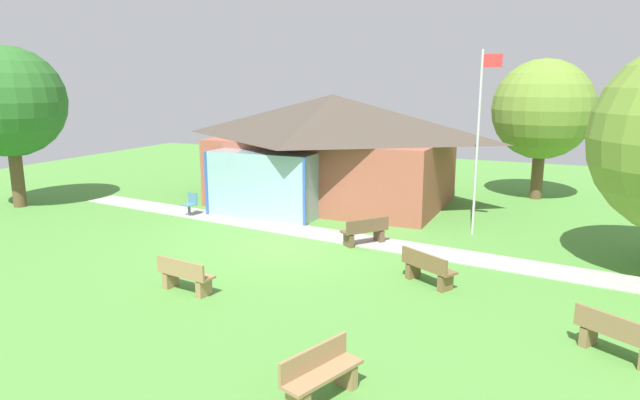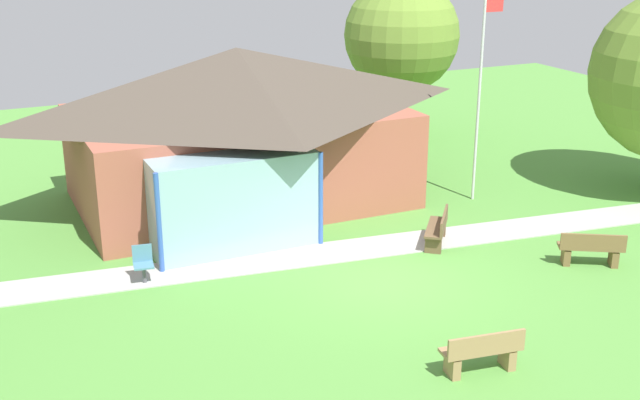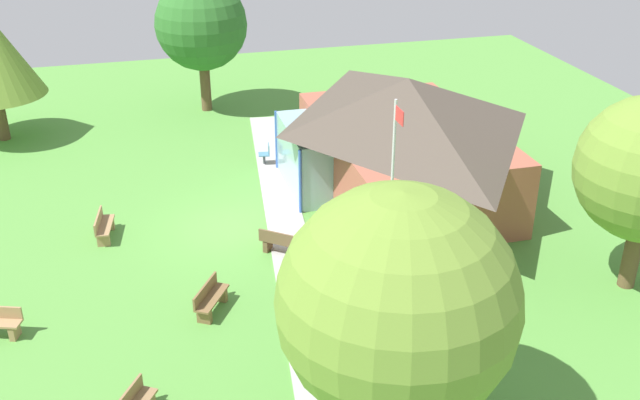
# 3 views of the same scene
# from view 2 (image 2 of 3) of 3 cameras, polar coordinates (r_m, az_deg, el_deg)

# --- Properties ---
(ground_plane) EXTENTS (44.00, 44.00, 0.00)m
(ground_plane) POSITION_cam_2_polar(r_m,az_deg,el_deg) (18.55, 4.72, -5.58)
(ground_plane) COLOR #54933D
(pavilion) EXTENTS (10.01, 7.53, 4.42)m
(pavilion) POSITION_cam_2_polar(r_m,az_deg,el_deg) (22.90, -5.78, 5.34)
(pavilion) COLOR #A35642
(pavilion) RESTS_ON ground_plane
(footpath) EXTENTS (21.11, 3.78, 0.03)m
(footpath) POSITION_cam_2_polar(r_m,az_deg,el_deg) (20.03, 2.14, -3.54)
(footpath) COLOR #ADADA8
(footpath) RESTS_ON ground_plane
(flagpole) EXTENTS (0.64, 0.08, 5.91)m
(flagpole) POSITION_cam_2_polar(r_m,az_deg,el_deg) (23.26, 11.25, 7.67)
(flagpole) COLOR silver
(flagpole) RESTS_ON ground_plane
(bench_mid_right) EXTENTS (1.51, 1.15, 0.84)m
(bench_mid_right) POSITION_cam_2_polar(r_m,az_deg,el_deg) (20.08, 18.57, -3.34)
(bench_mid_right) COLOR brown
(bench_mid_right) RESTS_ON ground_plane
(bench_front_center) EXTENTS (1.55, 0.65, 0.84)m
(bench_front_center) POSITION_cam_2_polar(r_m,az_deg,el_deg) (15.03, 11.36, -10.51)
(bench_front_center) COLOR #9E7A51
(bench_front_center) RESTS_ON ground_plane
(bench_rear_near_path) EXTENTS (1.28, 1.45, 0.84)m
(bench_rear_near_path) POSITION_cam_2_polar(r_m,az_deg,el_deg) (20.45, 8.32, -2.08)
(bench_rear_near_path) COLOR brown
(bench_rear_near_path) RESTS_ON ground_plane
(patio_chair_west) EXTENTS (0.50, 0.50, 0.86)m
(patio_chair_west) POSITION_cam_2_polar(r_m,az_deg,el_deg) (18.60, -12.35, -4.52)
(patio_chair_west) COLOR teal
(patio_chair_west) RESTS_ON ground_plane
(tree_behind_pavilion_right) EXTENTS (4.15, 4.15, 5.87)m
(tree_behind_pavilion_right) POSITION_cam_2_polar(r_m,az_deg,el_deg) (29.76, 5.77, 11.44)
(tree_behind_pavilion_right) COLOR brown
(tree_behind_pavilion_right) RESTS_ON ground_plane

